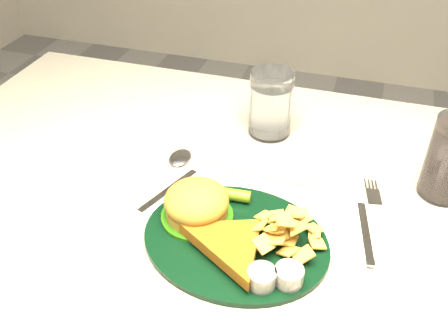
# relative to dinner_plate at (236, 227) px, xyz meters

# --- Properties ---
(dinner_plate) EXTENTS (0.29, 0.25, 0.06)m
(dinner_plate) POSITION_rel_dinner_plate_xyz_m (0.00, 0.00, 0.00)
(dinner_plate) COLOR black
(dinner_plate) RESTS_ON table
(water_glass) EXTENTS (0.09, 0.09, 0.12)m
(water_glass) POSITION_rel_dinner_plate_xyz_m (-0.02, 0.29, 0.03)
(water_glass) COLOR white
(water_glass) RESTS_ON table
(fork_napkin) EXTENTS (0.15, 0.18, 0.01)m
(fork_napkin) POSITION_rel_dinner_plate_xyz_m (0.17, 0.08, -0.02)
(fork_napkin) COLOR white
(fork_napkin) RESTS_ON table
(spoon) EXTENTS (0.10, 0.18, 0.01)m
(spoon) POSITION_rel_dinner_plate_xyz_m (-0.13, 0.07, -0.02)
(spoon) COLOR silver
(spoon) RESTS_ON table
(wrapped_straw) EXTENTS (0.19, 0.08, 0.01)m
(wrapped_straw) POSITION_rel_dinner_plate_xyz_m (-0.01, 0.16, -0.03)
(wrapped_straw) COLOR white
(wrapped_straw) RESTS_ON table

